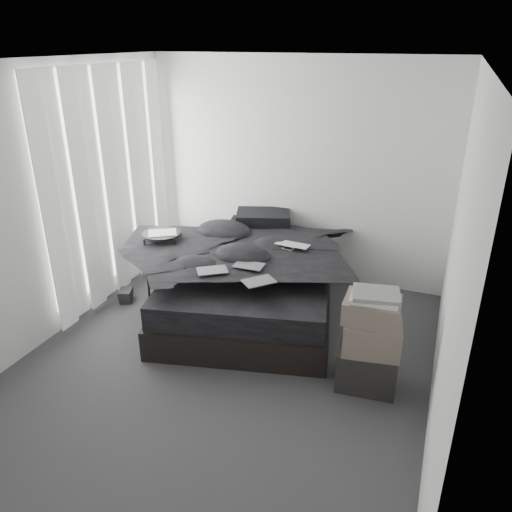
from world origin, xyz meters
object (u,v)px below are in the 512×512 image
(laptop, at_px, (291,240))
(box_lower, at_px, (367,367))
(bed, at_px, (251,296))
(side_stand, at_px, (164,266))

(laptop, xyz_separation_m, box_lower, (1.02, -1.00, -0.64))
(bed, bearing_deg, side_stand, 172.30)
(side_stand, bearing_deg, bed, 5.31)
(laptop, relative_size, box_lower, 0.73)
(bed, distance_m, side_stand, 1.05)
(bed, xyz_separation_m, box_lower, (1.41, -0.86, 0.03))
(laptop, height_order, box_lower, laptop)
(laptop, height_order, side_stand, laptop)
(bed, height_order, box_lower, box_lower)
(laptop, xyz_separation_m, side_stand, (-1.41, -0.24, -0.43))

